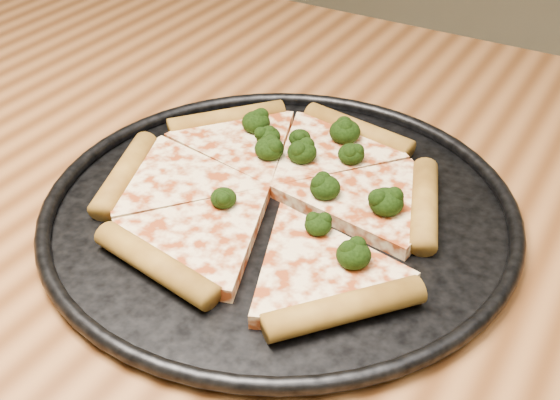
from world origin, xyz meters
The scene contains 4 objects.
dining_table centered at (0.00, 0.00, 0.66)m, with size 1.20×0.90×0.75m.
pizza_pan centered at (0.05, -0.02, 0.76)m, with size 0.41×0.41×0.02m.
pizza centered at (0.03, -0.01, 0.77)m, with size 0.33×0.32×0.02m.
broccoli_florets centered at (0.05, 0.03, 0.78)m, with size 0.20×0.19×0.02m.
Camera 1 is at (0.31, -0.46, 1.13)m, focal length 46.56 mm.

